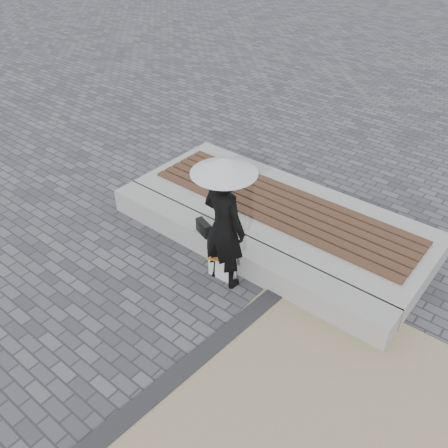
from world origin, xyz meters
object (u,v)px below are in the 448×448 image
at_px(handbag, 204,228).
at_px(canvas_tote, 222,265).
at_px(seating_ledge, 236,251).
at_px(parasol, 224,165).
at_px(woman, 224,227).

height_order(handbag, canvas_tote, handbag).
relative_size(seating_ledge, canvas_tote, 12.17).
xyz_separation_m(seating_ledge, handbag, (-0.49, -0.17, 0.31)).
bearing_deg(parasol, seating_ledge, 104.67).
relative_size(seating_ledge, parasol, 4.54).
height_order(seating_ledge, handbag, handbag).
bearing_deg(seating_ledge, canvas_tote, -82.92).
bearing_deg(handbag, woman, -3.30).
bearing_deg(handbag, parasol, -3.30).
relative_size(woman, handbag, 6.20).
xyz_separation_m(woman, parasol, (-0.00, 0.00, 0.96)).
xyz_separation_m(seating_ledge, canvas_tote, (0.05, -0.39, 0.01)).
height_order(seating_ledge, woman, woman).
relative_size(handbag, canvas_tote, 0.74).
distance_m(seating_ledge, woman, 0.86).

